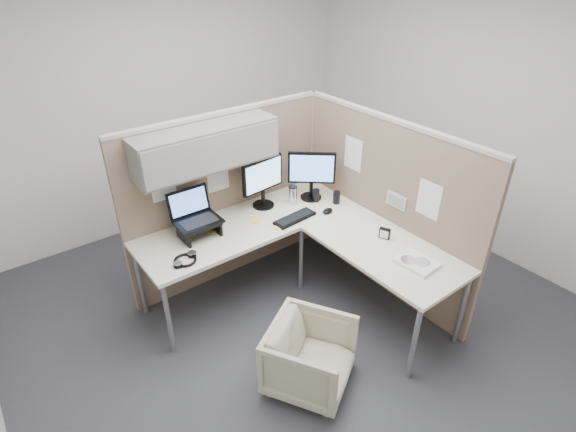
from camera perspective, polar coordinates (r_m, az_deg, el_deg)
ground at (r=4.08m, az=1.03°, el=-12.22°), size 4.50×4.50×0.00m
partition_back at (r=3.94m, az=-8.82°, el=5.10°), size 2.00×0.36×1.63m
partition_right at (r=4.08m, az=11.73°, el=1.27°), size 0.07×2.03×1.63m
desk at (r=3.79m, az=1.43°, el=-2.76°), size 2.00×1.98×0.73m
office_chair at (r=3.36m, az=2.84°, el=-17.11°), size 0.75×0.74×0.58m
monitor_left at (r=4.05m, az=-3.23°, el=4.70°), size 0.44×0.20×0.47m
monitor_right at (r=4.19m, az=3.02°, el=5.62°), size 0.36×0.31×0.47m
laptop_station at (r=3.76m, az=-11.56°, el=-0.42°), size 0.36×0.31×0.38m
keyboard at (r=3.95m, az=0.87°, el=-0.28°), size 0.41×0.17×0.02m
mouse at (r=4.06m, az=5.07°, el=0.66°), size 0.12×0.09×0.04m
travel_mug at (r=4.18m, az=0.61°, el=2.73°), size 0.08×0.08×0.18m
soda_can_green at (r=4.21m, az=6.17°, el=2.36°), size 0.07×0.07×0.12m
soda_can_silver at (r=4.23m, az=3.57°, el=2.63°), size 0.07×0.07×0.12m
sticky_note_d at (r=3.94m, az=-4.23°, el=-0.64°), size 0.10×0.10×0.01m
sticky_note_c at (r=3.85m, az=-9.63°, el=-1.85°), size 0.09×0.09×0.01m
sticky_note_b at (r=3.84m, az=-1.10°, el=-1.44°), size 0.09×0.09×0.01m
headphones at (r=3.52m, az=-12.92°, el=-5.45°), size 0.23×0.23×0.03m
paper_stack at (r=3.54m, az=16.03°, el=-5.72°), size 0.24×0.30×0.03m
desk_clock at (r=3.77m, az=12.18°, el=-2.18°), size 0.07×0.10×0.09m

